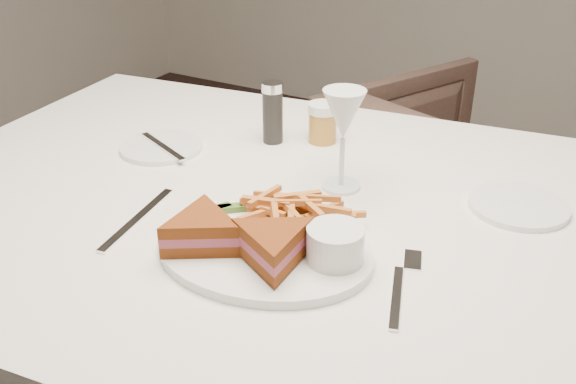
# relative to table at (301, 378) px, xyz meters

# --- Properties ---
(table) EXTENTS (1.55, 1.13, 0.75)m
(table) POSITION_rel_table_xyz_m (0.00, 0.00, 0.00)
(table) COLOR white
(table) RESTS_ON ground
(chair_far) EXTENTS (0.92, 0.89, 0.73)m
(chair_far) POSITION_rel_table_xyz_m (0.07, 0.95, -0.01)
(chair_far) COLOR #4D372F
(chair_far) RESTS_ON ground
(table_setting) EXTENTS (0.82, 0.60, 0.18)m
(table_setting) POSITION_rel_table_xyz_m (0.01, -0.06, 0.41)
(table_setting) COLOR white
(table_setting) RESTS_ON table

